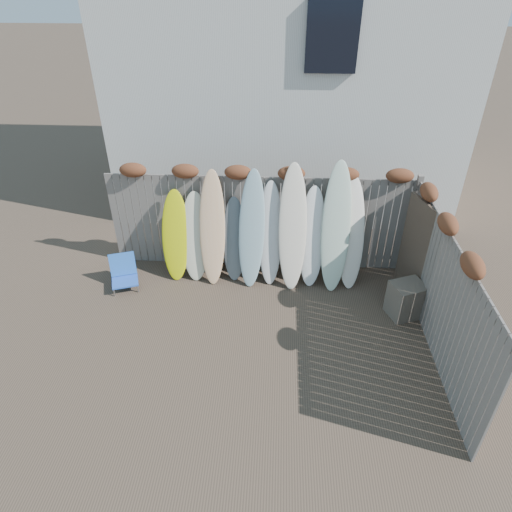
{
  "coord_description": "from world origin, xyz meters",
  "views": [
    {
      "loc": [
        0.36,
        -5.57,
        5.56
      ],
      "look_at": [
        0.0,
        1.2,
        1.0
      ],
      "focal_mm": 32.0,
      "sensor_mm": 36.0,
      "label": 1
    }
  ],
  "objects_px": {
    "beach_chair": "(124,273)",
    "surfboard_0": "(175,236)",
    "wooden_crate": "(406,299)",
    "lattice_panel": "(421,257)"
  },
  "relations": [
    {
      "from": "lattice_panel",
      "to": "surfboard_0",
      "type": "relative_size",
      "value": 1.07
    },
    {
      "from": "beach_chair",
      "to": "wooden_crate",
      "type": "bearing_deg",
      "value": -6.18
    },
    {
      "from": "lattice_panel",
      "to": "beach_chair",
      "type": "bearing_deg",
      "value": 161.72
    },
    {
      "from": "beach_chair",
      "to": "surfboard_0",
      "type": "height_order",
      "value": "surfboard_0"
    },
    {
      "from": "lattice_panel",
      "to": "surfboard_0",
      "type": "xyz_separation_m",
      "value": [
        -4.6,
        0.64,
        -0.1
      ]
    },
    {
      "from": "beach_chair",
      "to": "lattice_panel",
      "type": "distance_m",
      "value": 5.62
    },
    {
      "from": "wooden_crate",
      "to": "beach_chair",
      "type": "bearing_deg",
      "value": 173.82
    },
    {
      "from": "wooden_crate",
      "to": "lattice_panel",
      "type": "xyz_separation_m",
      "value": [
        0.24,
        0.43,
        0.65
      ]
    },
    {
      "from": "lattice_panel",
      "to": "surfboard_0",
      "type": "distance_m",
      "value": 4.64
    },
    {
      "from": "beach_chair",
      "to": "surfboard_0",
      "type": "bearing_deg",
      "value": 26.16
    }
  ]
}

